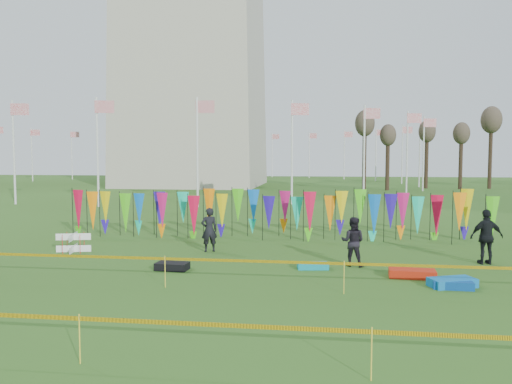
# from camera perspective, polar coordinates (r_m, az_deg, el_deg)

# --- Properties ---
(ground) EXTENTS (160.00, 160.00, 0.00)m
(ground) POSITION_cam_1_polar(r_m,az_deg,el_deg) (15.34, -1.50, -9.80)
(ground) COLOR #2A4B15
(ground) RESTS_ON ground
(flagpole_ring) EXTENTS (57.40, 56.16, 8.00)m
(flagpole_ring) POSITION_cam_1_polar(r_m,az_deg,el_deg) (64.81, -7.00, 4.30)
(flagpole_ring) COLOR silver
(flagpole_ring) RESTS_ON ground
(banner_row) EXTENTS (18.64, 0.64, 2.12)m
(banner_row) POSITION_cam_1_polar(r_m,az_deg,el_deg) (22.40, 2.24, -2.19)
(banner_row) COLOR black
(banner_row) RESTS_ON ground
(caution_tape_near) EXTENTS (26.00, 0.02, 0.90)m
(caution_tape_near) POSITION_cam_1_polar(r_m,az_deg,el_deg) (13.89, -3.32, -7.98)
(caution_tape_near) COLOR #FEC705
(caution_tape_near) RESTS_ON ground
(caution_tape_far) EXTENTS (26.00, 0.02, 0.90)m
(caution_tape_far) POSITION_cam_1_polar(r_m,az_deg,el_deg) (9.00, -9.87, -14.75)
(caution_tape_far) COLOR #FEC705
(caution_tape_far) RESTS_ON ground
(box_kite) EXTENTS (0.67, 0.67, 0.74)m
(box_kite) POSITION_cam_1_polar(r_m,az_deg,el_deg) (20.52, -20.14, -5.47)
(box_kite) COLOR red
(box_kite) RESTS_ON ground
(person_left) EXTENTS (0.76, 0.67, 1.71)m
(person_left) POSITION_cam_1_polar(r_m,az_deg,el_deg) (19.40, -5.37, -4.32)
(person_left) COLOR black
(person_left) RESTS_ON ground
(person_mid) EXTENTS (0.90, 0.67, 1.66)m
(person_mid) POSITION_cam_1_polar(r_m,az_deg,el_deg) (17.12, 11.02, -5.58)
(person_mid) COLOR black
(person_mid) RESTS_ON ground
(person_right) EXTENTS (1.18, 0.77, 1.88)m
(person_right) POSITION_cam_1_polar(r_m,az_deg,el_deg) (18.82, 24.86, -4.67)
(person_right) COLOR black
(person_right) RESTS_ON ground
(kite_bag_turquoise) EXTENTS (1.06, 0.64, 0.20)m
(kite_bag_turquoise) POSITION_cam_1_polar(r_m,az_deg,el_deg) (16.64, 6.51, -8.37)
(kite_bag_turquoise) COLOR #0B95AC
(kite_bag_turquoise) RESTS_ON ground
(kite_bag_blue) EXTENTS (1.10, 0.61, 0.23)m
(kite_bag_blue) POSITION_cam_1_polar(r_m,az_deg,el_deg) (15.20, 21.49, -9.78)
(kite_bag_blue) COLOR #094295
(kite_bag_blue) RESTS_ON ground
(kite_bag_red) EXTENTS (1.41, 0.73, 0.25)m
(kite_bag_red) POSITION_cam_1_polar(r_m,az_deg,el_deg) (16.08, 17.41, -8.88)
(kite_bag_red) COLOR red
(kite_bag_red) RESTS_ON ground
(kite_bag_black) EXTENTS (1.08, 0.69, 0.24)m
(kite_bag_black) POSITION_cam_1_polar(r_m,az_deg,el_deg) (16.62, -9.55, -8.35)
(kite_bag_black) COLOR black
(kite_bag_black) RESTS_ON ground
(kite_bag_teal) EXTENTS (1.42, 1.03, 0.25)m
(kite_bag_teal) POSITION_cam_1_polar(r_m,az_deg,el_deg) (15.37, 21.51, -9.59)
(kite_bag_teal) COLOR #0D6EBC
(kite_bag_teal) RESTS_ON ground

